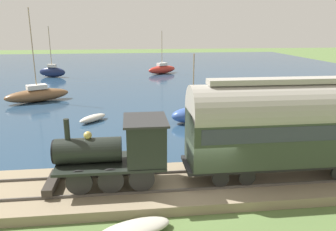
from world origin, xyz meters
TOP-DOWN VIEW (x-y plane):
  - ground_plane at (0.00, 0.00)m, footprint 200.00×200.00m
  - harbor_water at (43.30, 0.00)m, footprint 80.00×80.00m
  - rail_embankment at (0.76, 0.00)m, footprint 4.48×56.00m
  - steam_locomotive at (0.76, 3.66)m, footprint 2.48×5.40m
  - passenger_coach at (0.76, -4.10)m, footprint 2.47×9.83m
  - sailboat_brown at (21.11, 12.65)m, footprint 4.51×6.42m
  - sailboat_navy at (38.30, 14.83)m, footprint 2.21×4.27m
  - sailboat_red at (40.18, -2.12)m, footprint 4.06×5.28m
  - sailboat_blue at (11.78, -1.73)m, footprint 2.27×3.80m
  - rowboat_far_out at (12.96, 6.28)m, footprint 2.58×2.38m
  - rowboat_off_pier at (9.27, -5.80)m, footprint 2.73×2.29m
  - rowboat_near_shore at (5.72, 2.13)m, footprint 1.36×2.18m
  - rowboat_mid_harbor at (8.03, -9.28)m, footprint 2.64×2.54m
  - beached_dinghy at (-2.44, 3.22)m, footprint 1.88×3.00m

SIDE VIEW (x-z plane):
  - ground_plane at x=0.00m, z-range 0.00..0.00m
  - harbor_water at x=43.30m, z-range 0.00..0.01m
  - rowboat_near_shore at x=5.72m, z-range 0.01..0.31m
  - beached_dinghy at x=-2.44m, z-range 0.00..0.44m
  - rail_embankment at x=0.76m, z-range -0.06..0.50m
  - rowboat_mid_harbor at x=8.03m, z-range 0.01..0.50m
  - rowboat_off_pier at x=9.27m, z-range 0.01..0.56m
  - rowboat_far_out at x=12.96m, z-range 0.01..0.56m
  - sailboat_blue at x=11.78m, z-range -2.08..3.40m
  - sailboat_red at x=40.18m, z-range -2.67..4.11m
  - sailboat_brown at x=21.11m, z-range -3.89..5.35m
  - sailboat_navy at x=38.30m, z-range -2.92..4.60m
  - steam_locomotive at x=0.76m, z-range 0.70..3.81m
  - passenger_coach at x=0.76m, z-range 0.78..5.47m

